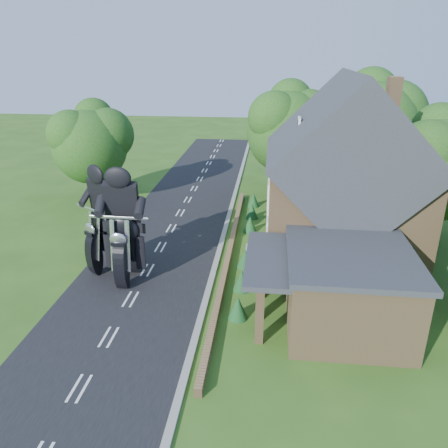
# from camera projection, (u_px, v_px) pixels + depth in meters

# --- Properties ---
(ground) EXTENTS (120.00, 120.00, 0.00)m
(ground) POSITION_uv_depth(u_px,v_px,m) (131.00, 299.00, 21.15)
(ground) COLOR #2B5117
(ground) RESTS_ON ground
(road) EXTENTS (7.00, 80.00, 0.02)m
(road) POSITION_uv_depth(u_px,v_px,m) (131.00, 299.00, 21.14)
(road) COLOR black
(road) RESTS_ON ground
(kerb) EXTENTS (0.30, 80.00, 0.12)m
(kerb) POSITION_uv_depth(u_px,v_px,m) (205.00, 303.00, 20.76)
(kerb) COLOR gray
(kerb) RESTS_ON ground
(garden_wall) EXTENTS (0.30, 22.00, 0.40)m
(garden_wall) POSITION_uv_depth(u_px,v_px,m) (229.00, 255.00, 25.25)
(garden_wall) COLOR olive
(garden_wall) RESTS_ON ground
(house) EXTENTS (9.54, 8.64, 10.24)m
(house) POSITION_uv_depth(u_px,v_px,m) (343.00, 185.00, 23.99)
(house) COLOR olive
(house) RESTS_ON ground
(annex) EXTENTS (7.05, 5.94, 3.44)m
(annex) POSITION_uv_depth(u_px,v_px,m) (344.00, 287.00, 18.75)
(annex) COLOR olive
(annex) RESTS_ON ground
(tree_house_right) EXTENTS (6.51, 6.00, 8.40)m
(tree_house_right) POSITION_uv_depth(u_px,v_px,m) (446.00, 161.00, 25.46)
(tree_house_right) COLOR black
(tree_house_right) RESTS_ON ground
(tree_behind_house) EXTENTS (7.81, 7.20, 10.08)m
(tree_behind_house) POSITION_uv_depth(u_px,v_px,m) (377.00, 122.00, 32.25)
(tree_behind_house) COLOR black
(tree_behind_house) RESTS_ON ground
(tree_behind_left) EXTENTS (6.94, 6.40, 9.16)m
(tree_behind_left) POSITION_uv_depth(u_px,v_px,m) (294.00, 125.00, 33.95)
(tree_behind_left) COLOR black
(tree_behind_left) RESTS_ON ground
(tree_far_road) EXTENTS (6.08, 5.60, 7.84)m
(tree_far_road) POSITION_uv_depth(u_px,v_px,m) (94.00, 140.00, 33.02)
(tree_far_road) COLOR black
(tree_far_road) RESTS_ON ground
(shrub_a) EXTENTS (0.90, 0.90, 1.10)m
(shrub_a) POSITION_uv_depth(u_px,v_px,m) (238.00, 308.00, 19.48)
(shrub_a) COLOR #133D1B
(shrub_a) RESTS_ON ground
(shrub_b) EXTENTS (0.90, 0.90, 1.10)m
(shrub_b) POSITION_uv_depth(u_px,v_px,m) (242.00, 280.00, 21.79)
(shrub_b) COLOR #133D1B
(shrub_b) RESTS_ON ground
(shrub_c) EXTENTS (0.90, 0.90, 1.10)m
(shrub_c) POSITION_uv_depth(u_px,v_px,m) (245.00, 258.00, 24.09)
(shrub_c) COLOR #133D1B
(shrub_c) RESTS_ON ground
(shrub_d) EXTENTS (0.90, 0.90, 1.10)m
(shrub_d) POSITION_uv_depth(u_px,v_px,m) (250.00, 224.00, 28.70)
(shrub_d) COLOR #133D1B
(shrub_d) RESTS_ON ground
(shrub_e) EXTENTS (0.90, 0.90, 1.10)m
(shrub_e) POSITION_uv_depth(u_px,v_px,m) (252.00, 211.00, 31.00)
(shrub_e) COLOR #133D1B
(shrub_e) RESTS_ON ground
(shrub_f) EXTENTS (0.90, 0.90, 1.10)m
(shrub_f) POSITION_uv_depth(u_px,v_px,m) (253.00, 200.00, 33.31)
(shrub_f) COLOR #133D1B
(shrub_f) RESTS_ON ground
(motorcycle_lead) EXTENTS (0.54, 1.99, 1.84)m
(motorcycle_lead) POSITION_uv_depth(u_px,v_px,m) (128.00, 264.00, 22.56)
(motorcycle_lead) COLOR black
(motorcycle_lead) RESTS_ON ground
(motorcycle_follow) EXTENTS (1.42, 1.87, 1.77)m
(motorcycle_follow) POSITION_uv_depth(u_px,v_px,m) (107.00, 254.00, 23.77)
(motorcycle_follow) COLOR black
(motorcycle_follow) RESTS_ON ground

